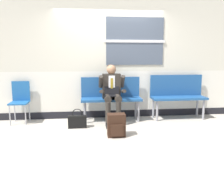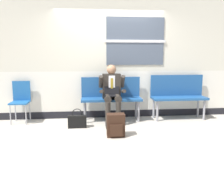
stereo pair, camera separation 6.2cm
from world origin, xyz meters
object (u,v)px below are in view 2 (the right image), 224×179
bench_empty (178,93)px  folding_chair (21,98)px  backpack (115,125)px  bench_with_person (111,95)px  handbag (77,121)px  person_seated (112,92)px

bench_empty → folding_chair: bearing=179.6°
folding_chair → backpack: bearing=-29.1°
bench_with_person → handbag: (-0.75, -0.51, -0.45)m
bench_with_person → backpack: 1.14m
bench_with_person → folding_chair: bearing=179.1°
person_seated → backpack: person_seated is taller
backpack → handbag: bearing=142.0°
bench_with_person → folding_chair: (-2.01, 0.03, -0.04)m
backpack → folding_chair: folding_chair is taller
bench_with_person → handbag: size_ratio=3.38×
handbag → folding_chair: bearing=156.9°
bench_with_person → bench_empty: 1.57m
person_seated → handbag: size_ratio=3.18×
person_seated → folding_chair: 2.03m
person_seated → folding_chair: bearing=173.3°
bench_empty → handbag: bench_empty is taller
backpack → handbag: size_ratio=1.05×
handbag → backpack: bearing=-38.0°
bench_empty → person_seated: bearing=-172.5°
bench_with_person → folding_chair: size_ratio=1.48×
bench_with_person → folding_chair: 2.01m
bench_empty → backpack: size_ratio=2.99×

